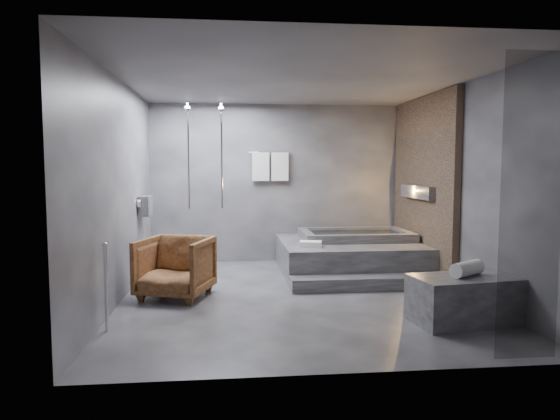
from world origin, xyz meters
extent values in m
plane|color=#313134|center=(0.00, 0.00, 0.00)|extent=(5.00, 5.00, 0.00)
cube|color=#525255|center=(0.00, 0.00, 2.80)|extent=(4.50, 5.00, 0.04)
cube|color=#3C3C41|center=(0.00, 2.50, 1.40)|extent=(4.50, 0.04, 2.80)
cube|color=#3C3C41|center=(0.00, -2.50, 1.40)|extent=(4.50, 0.04, 2.80)
cube|color=#3C3C41|center=(-2.25, 0.00, 1.40)|extent=(0.04, 5.00, 2.80)
cube|color=#3C3C41|center=(2.25, 0.00, 1.40)|extent=(0.04, 5.00, 2.80)
cube|color=#9E7C5D|center=(2.19, 1.25, 1.40)|extent=(0.10, 2.40, 2.78)
cube|color=#FF9938|center=(2.11, 1.25, 1.30)|extent=(0.14, 1.20, 0.20)
cube|color=gray|center=(-2.16, 1.40, 1.10)|extent=(0.16, 0.42, 0.30)
imported|color=beige|center=(-2.15, 1.30, 1.05)|extent=(0.08, 0.08, 0.21)
imported|color=beige|center=(-2.15, 1.50, 1.03)|extent=(0.07, 0.07, 0.15)
cylinder|color=silver|center=(-1.00, 2.05, 1.90)|extent=(0.04, 0.04, 1.80)
cylinder|color=silver|center=(-1.55, 2.05, 1.90)|extent=(0.04, 0.04, 1.80)
cylinder|color=silver|center=(-0.15, 2.44, 1.95)|extent=(0.75, 0.02, 0.02)
cube|color=white|center=(-0.32, 2.42, 1.70)|extent=(0.30, 0.06, 0.50)
cube|color=white|center=(0.02, 2.42, 1.70)|extent=(0.30, 0.06, 0.50)
cylinder|color=silver|center=(-2.15, -1.20, 0.45)|extent=(0.04, 0.04, 0.90)
cube|color=black|center=(1.65, -2.45, 1.35)|extent=(0.55, 0.01, 2.60)
cube|color=#363639|center=(1.05, 1.45, 0.25)|extent=(2.20, 2.00, 0.50)
cube|color=#363639|center=(1.05, 0.27, 0.09)|extent=(2.20, 0.36, 0.18)
cube|color=#343436|center=(1.67, -1.29, 0.25)|extent=(1.20, 0.77, 0.51)
imported|color=#422310|center=(-1.59, 0.11, 0.40)|extent=(1.07, 1.09, 0.79)
cylinder|color=white|center=(1.70, -1.27, 0.59)|extent=(0.46, 0.38, 0.16)
cube|color=white|center=(0.33, 0.92, 0.54)|extent=(0.36, 0.30, 0.09)
camera|label=1|loc=(-0.88, -6.39, 1.70)|focal=32.00mm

